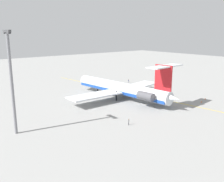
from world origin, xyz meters
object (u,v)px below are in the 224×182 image
Objects in this scene: main_jetliner at (123,89)px; ground_crew_near_tail at (129,81)px; safety_cone_nose at (202,102)px; safety_cone_wingtip at (205,99)px; light_mast at (11,79)px; ground_crew_near_nose at (129,121)px.

main_jetliner is 27.11× the size of ground_crew_near_tail.
main_jetliner is at bearing 40.56° from safety_cone_nose.
light_mast is (11.32, 63.12, 12.96)m from safety_cone_wingtip.
ground_crew_near_tail reaches higher than ground_crew_near_nose.
light_mast is at bearing -104.08° from ground_crew_near_tail.
safety_cone_nose is (-40.39, 3.27, -0.83)m from ground_crew_near_tail.
safety_cone_wingtip is (-19.12, -22.26, -3.49)m from main_jetliner.
safety_cone_nose is 4.86m from safety_cone_wingtip.
ground_crew_near_nose is 38.56m from safety_cone_wingtip.
safety_cone_nose is 0.02× the size of light_mast.
ground_crew_near_nose is 0.98× the size of ground_crew_near_tail.
safety_cone_wingtip is (1.48, -38.52, -0.81)m from ground_crew_near_nose.
light_mast is (-7.79, 40.87, 9.47)m from main_jetliner.
main_jetliner is at bearing 123.34° from ground_crew_near_nose.
ground_crew_near_nose is (-20.60, 16.27, -2.68)m from main_jetliner.
main_jetliner is at bearing 49.34° from safety_cone_wingtip.
light_mast is (12.79, 58.49, 12.96)m from safety_cone_nose.
safety_cone_wingtip is (1.47, -4.64, 0.00)m from safety_cone_nose.
ground_crew_near_nose is 0.07× the size of light_mast.
main_jetliner is 27.32m from safety_cone_nose.
safety_cone_nose is at bearing -144.71° from main_jetliner.
ground_crew_near_tail is 3.18× the size of safety_cone_wingtip.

